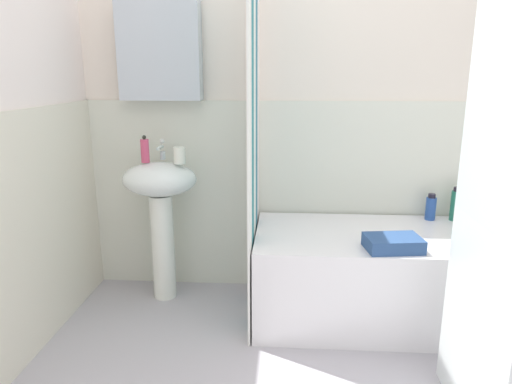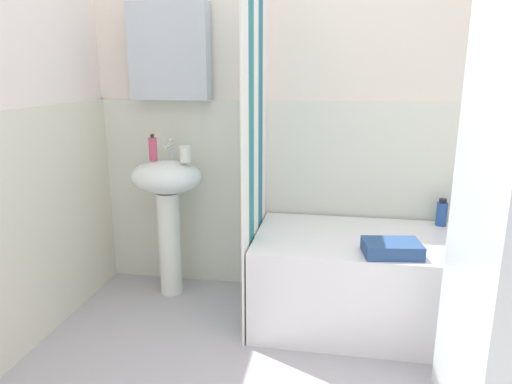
{
  "view_description": "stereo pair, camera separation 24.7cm",
  "coord_description": "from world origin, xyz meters",
  "views": [
    {
      "loc": [
        -0.3,
        -1.6,
        1.37
      ],
      "look_at": [
        -0.47,
        0.79,
        0.75
      ],
      "focal_mm": 32.63,
      "sensor_mm": 36.0,
      "label": 1
    },
    {
      "loc": [
        -0.06,
        -1.57,
        1.37
      ],
      "look_at": [
        -0.47,
        0.79,
        0.75
      ],
      "focal_mm": 32.63,
      "sensor_mm": 36.0,
      "label": 2
    }
  ],
  "objects": [
    {
      "name": "sink",
      "position": [
        -1.05,
        1.03,
        0.63
      ],
      "size": [
        0.44,
        0.34,
        0.85
      ],
      "color": "white",
      "rests_on": "ground_plane"
    },
    {
      "name": "shower_curtain",
      "position": [
        -0.48,
        0.87,
        1.0
      ],
      "size": [
        0.01,
        0.71,
        2.0
      ],
      "color": "white",
      "rests_on": "ground_plane"
    },
    {
      "name": "lotion_bottle",
      "position": [
        0.56,
        1.14,
        0.58
      ],
      "size": [
        0.06,
        0.06,
        0.16
      ],
      "color": "#2950A0",
      "rests_on": "bathtub"
    },
    {
      "name": "conditioner_bottle",
      "position": [
        0.83,
        1.14,
        0.59
      ],
      "size": [
        0.05,
        0.05,
        0.17
      ],
      "color": "white",
      "rests_on": "bathtub"
    },
    {
      "name": "wall_back_tiled",
      "position": [
        -0.06,
        1.26,
        1.14
      ],
      "size": [
        3.6,
        0.18,
        2.4
      ],
      "color": "white",
      "rests_on": "ground_plane"
    },
    {
      "name": "toothbrush_cup",
      "position": [
        -0.92,
        1.01,
        0.9
      ],
      "size": [
        0.07,
        0.07,
        0.09
      ],
      "primitive_type": "cylinder",
      "color": "white",
      "rests_on": "sink"
    },
    {
      "name": "faucet",
      "position": [
        -1.05,
        1.11,
        0.92
      ],
      "size": [
        0.03,
        0.12,
        0.12
      ],
      "color": "silver",
      "rests_on": "sink"
    },
    {
      "name": "towel_folded",
      "position": [
        0.23,
        0.63,
        0.54
      ],
      "size": [
        0.29,
        0.22,
        0.07
      ],
      "primitive_type": "cube",
      "rotation": [
        0.0,
        0.0,
        0.14
      ],
      "color": "#2E4D82",
      "rests_on": "bathtub"
    },
    {
      "name": "bathtub",
      "position": [
        0.29,
        0.87,
        0.25
      ],
      "size": [
        1.51,
        0.71,
        0.51
      ],
      "primitive_type": "cube",
      "color": "white",
      "rests_on": "ground_plane"
    },
    {
      "name": "soap_dispenser",
      "position": [
        -1.13,
        1.03,
        0.93
      ],
      "size": [
        0.05,
        0.05,
        0.16
      ],
      "color": "#CC466A",
      "rests_on": "sink"
    },
    {
      "name": "body_wash_bottle",
      "position": [
        0.7,
        1.14,
        0.6
      ],
      "size": [
        0.06,
        0.06,
        0.2
      ],
      "color": "#257259",
      "rests_on": "bathtub"
    },
    {
      "name": "shampoo_bottle",
      "position": [
        0.94,
        1.15,
        0.61
      ],
      "size": [
        0.05,
        0.05,
        0.22
      ],
      "color": "gold",
      "rests_on": "bathtub"
    }
  ]
}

